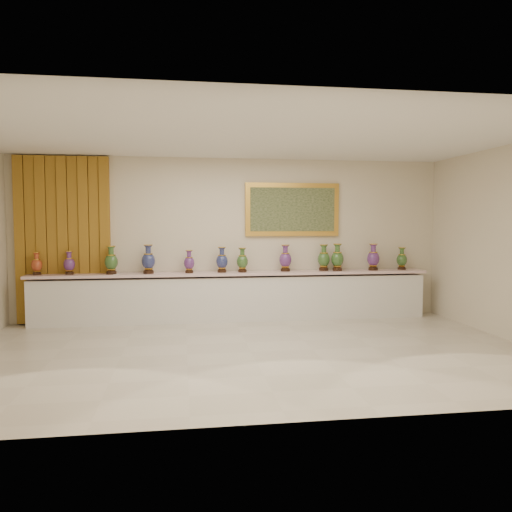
{
  "coord_description": "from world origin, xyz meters",
  "views": [
    {
      "loc": [
        -0.94,
        -6.82,
        1.82
      ],
      "look_at": [
        0.32,
        1.7,
        1.23
      ],
      "focal_mm": 35.0,
      "sensor_mm": 36.0,
      "label": 1
    }
  ],
  "objects": [
    {
      "name": "ground",
      "position": [
        0.0,
        0.0,
        0.0
      ],
      "size": [
        8.0,
        8.0,
        0.0
      ],
      "primitive_type": "plane",
      "color": "beige",
      "rests_on": "ground"
    },
    {
      "name": "vase_2",
      "position": [
        -2.18,
        2.21,
        1.12
      ],
      "size": [
        0.28,
        0.28,
        0.5
      ],
      "rotation": [
        0.0,
        0.0,
        -0.27
      ],
      "color": "#321B0D",
      "rests_on": "counter"
    },
    {
      "name": "room",
      "position": [
        -2.36,
        2.44,
        1.59
      ],
      "size": [
        8.0,
        8.0,
        8.0
      ],
      "color": "beige",
      "rests_on": "ground"
    },
    {
      "name": "vase_0",
      "position": [
        -3.44,
        2.27,
        1.08
      ],
      "size": [
        0.21,
        0.21,
        0.4
      ],
      "rotation": [
        0.0,
        0.0,
        -0.17
      ],
      "color": "#321B0D",
      "rests_on": "counter"
    },
    {
      "name": "vase_4",
      "position": [
        -0.82,
        2.23,
        1.08
      ],
      "size": [
        0.2,
        0.2,
        0.41
      ],
      "rotation": [
        0.0,
        0.0,
        -0.04
      ],
      "color": "#321B0D",
      "rests_on": "counter"
    },
    {
      "name": "vase_3",
      "position": [
        -1.54,
        2.24,
        1.13
      ],
      "size": [
        0.3,
        0.3,
        0.52
      ],
      "rotation": [
        0.0,
        0.0,
        -0.33
      ],
      "color": "#321B0D",
      "rests_on": "counter"
    },
    {
      "name": "vase_10",
      "position": [
        2.66,
        2.23,
        1.13
      ],
      "size": [
        0.31,
        0.31,
        0.51
      ],
      "rotation": [
        0.0,
        0.0,
        -0.41
      ],
      "color": "#321B0D",
      "rests_on": "counter"
    },
    {
      "name": "counter",
      "position": [
        0.0,
        2.27,
        0.44
      ],
      "size": [
        7.28,
        0.48,
        0.9
      ],
      "color": "white",
      "rests_on": "ground"
    },
    {
      "name": "vase_9",
      "position": [
        1.95,
        2.23,
        1.13
      ],
      "size": [
        0.27,
        0.27,
        0.51
      ],
      "rotation": [
        0.0,
        0.0,
        0.15
      ],
      "color": "#321B0D",
      "rests_on": "counter"
    },
    {
      "name": "vase_7",
      "position": [
        0.96,
        2.28,
        1.12
      ],
      "size": [
        0.27,
        0.27,
        0.5
      ],
      "rotation": [
        0.0,
        0.0,
        0.21
      ],
      "color": "#321B0D",
      "rests_on": "counter"
    },
    {
      "name": "vase_6",
      "position": [
        0.15,
        2.23,
        1.1
      ],
      "size": [
        0.22,
        0.22,
        0.45
      ],
      "rotation": [
        0.0,
        0.0,
        0.07
      ],
      "color": "#321B0D",
      "rests_on": "counter"
    },
    {
      "name": "vase_1",
      "position": [
        -2.9,
        2.27,
        1.08
      ],
      "size": [
        0.23,
        0.23,
        0.41
      ],
      "rotation": [
        0.0,
        0.0,
        0.26
      ],
      "color": "#321B0D",
      "rests_on": "counter"
    },
    {
      "name": "vase_5",
      "position": [
        -0.23,
        2.25,
        1.11
      ],
      "size": [
        0.24,
        0.24,
        0.46
      ],
      "rotation": [
        0.0,
        0.0,
        0.11
      ],
      "color": "#321B0D",
      "rests_on": "counter"
    },
    {
      "name": "vase_8",
      "position": [
        1.7,
        2.29,
        1.12
      ],
      "size": [
        0.26,
        0.26,
        0.5
      ],
      "rotation": [
        0.0,
        0.0,
        0.17
      ],
      "color": "#321B0D",
      "rests_on": "counter"
    },
    {
      "name": "label_card",
      "position": [
        -2.09,
        2.13,
        0.9
      ],
      "size": [
        0.1,
        0.06,
        0.0
      ],
      "primitive_type": "cube",
      "color": "white",
      "rests_on": "counter"
    },
    {
      "name": "vase_11",
      "position": [
        3.26,
        2.27,
        1.09
      ],
      "size": [
        0.21,
        0.21,
        0.43
      ],
      "rotation": [
        0.0,
        0.0,
        0.05
      ],
      "color": "#321B0D",
      "rests_on": "counter"
    }
  ]
}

